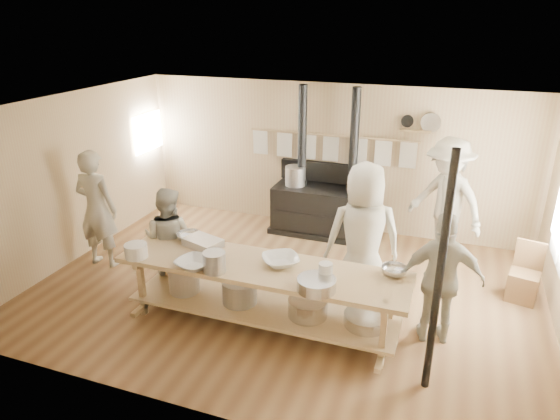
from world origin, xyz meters
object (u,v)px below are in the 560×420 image
(cook_far_left, at_px, (97,209))
(roasting_pan, at_px, (203,243))
(prep_table, at_px, (261,289))
(cook_right, at_px, (442,279))
(cook_center, at_px, (363,238))
(chair, at_px, (523,283))
(cook_left, at_px, (169,240))
(stove, at_px, (325,206))
(cook_by_window, at_px, (446,201))

(cook_far_left, relative_size, roasting_pan, 3.87)
(prep_table, height_order, cook_right, cook_right)
(prep_table, height_order, cook_center, cook_center)
(cook_center, bearing_deg, prep_table, 19.44)
(roasting_pan, bearing_deg, chair, 21.04)
(cook_far_left, bearing_deg, cook_left, 167.26)
(cook_far_left, bearing_deg, prep_table, 165.12)
(cook_center, bearing_deg, cook_left, -9.61)
(roasting_pan, bearing_deg, prep_table, -14.31)
(stove, xyz_separation_m, cook_by_window, (2.02, -0.36, 0.48))
(cook_right, relative_size, roasting_pan, 3.43)
(stove, bearing_deg, cook_left, -120.93)
(prep_table, relative_size, cook_center, 1.80)
(cook_left, relative_size, roasting_pan, 3.17)
(prep_table, bearing_deg, stove, 89.96)
(cook_center, xyz_separation_m, roasting_pan, (-1.98, -0.62, -0.10))
(cook_far_left, height_order, cook_left, cook_far_left)
(chair, bearing_deg, roasting_pan, -145.98)
(cook_by_window, bearing_deg, cook_left, -115.18)
(stove, bearing_deg, cook_right, -51.02)
(cook_far_left, height_order, cook_center, cook_center)
(cook_right, height_order, chair, cook_right)
(prep_table, xyz_separation_m, chair, (3.16, 1.80, -0.28))
(cook_right, bearing_deg, prep_table, 2.42)
(cook_center, height_order, roasting_pan, cook_center)
(stove, relative_size, chair, 3.18)
(roasting_pan, bearing_deg, cook_left, 163.50)
(stove, height_order, roasting_pan, stove)
(cook_left, bearing_deg, cook_far_left, -14.91)
(stove, relative_size, cook_right, 1.58)
(stove, xyz_separation_m, cook_center, (1.08, -2.16, 0.48))
(cook_left, bearing_deg, prep_table, 161.04)
(cook_far_left, distance_m, cook_right, 5.06)
(cook_right, bearing_deg, cook_far_left, -12.41)
(cook_far_left, distance_m, cook_left, 1.45)
(cook_by_window, bearing_deg, cook_right, -55.37)
(cook_by_window, bearing_deg, chair, -4.11)
(cook_left, bearing_deg, cook_right, 176.51)
(prep_table, distance_m, cook_right, 2.16)
(prep_table, distance_m, cook_by_window, 3.37)
(stove, height_order, cook_center, stove)
(prep_table, relative_size, roasting_pan, 7.52)
(cook_center, bearing_deg, cook_by_window, -136.48)
(chair, bearing_deg, cook_center, -142.69)
(stove, distance_m, cook_right, 3.33)
(prep_table, bearing_deg, cook_center, 38.34)
(cook_center, relative_size, cook_by_window, 1.01)
(stove, height_order, chair, stove)
(stove, relative_size, cook_far_left, 1.40)
(prep_table, relative_size, cook_far_left, 1.94)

